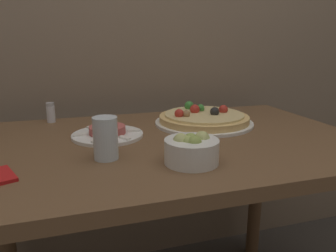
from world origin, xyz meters
The scene contains 6 objects.
dining_table centered at (0.00, 0.38, 0.63)m, with size 1.20×0.76×0.74m.
pizza_plate centered at (0.18, 0.51, 0.76)m, with size 0.35×0.35×0.07m.
tartare_plate centered at (-0.17, 0.46, 0.75)m, with size 0.22×0.22×0.06m.
small_bowl centered at (0.00, 0.17, 0.77)m, with size 0.13×0.13×0.08m.
drinking_glass centered at (-0.19, 0.26, 0.79)m, with size 0.06×0.06×0.11m.
salt_shaker centered at (-0.34, 0.70, 0.77)m, with size 0.03×0.03×0.07m.
Camera 1 is at (-0.28, -0.53, 1.03)m, focal length 35.00 mm.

